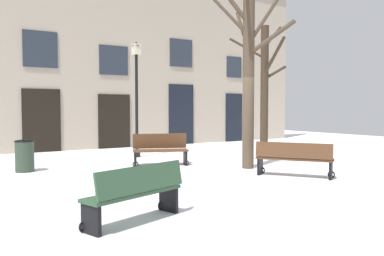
% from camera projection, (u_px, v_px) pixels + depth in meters
% --- Properties ---
extents(ground_plane, '(31.06, 31.06, 0.00)m').
position_uv_depth(ground_plane, '(221.00, 171.00, 10.61)').
color(ground_plane, white).
extents(building_facade, '(19.41, 0.60, 8.33)m').
position_uv_depth(building_facade, '(115.00, 47.00, 16.71)').
color(building_facade, tan).
rests_on(building_facade, ground).
extents(tree_right_of_center, '(2.08, 1.93, 5.35)m').
position_uv_depth(tree_right_of_center, '(248.00, 64.00, 10.96)').
color(tree_right_of_center, '#4C3D2D').
rests_on(tree_right_of_center, ground).
extents(tree_left_of_center, '(2.17, 2.45, 4.93)m').
position_uv_depth(tree_left_of_center, '(265.00, 84.00, 15.03)').
color(tree_left_of_center, '#382B1E').
rests_on(tree_left_of_center, ground).
extents(streetlamp, '(0.30, 0.30, 3.88)m').
position_uv_depth(streetlamp, '(137.00, 87.00, 13.49)').
color(streetlamp, black).
rests_on(streetlamp, ground).
extents(litter_bin, '(0.50, 0.50, 0.82)m').
position_uv_depth(litter_bin, '(25.00, 156.00, 10.46)').
color(litter_bin, '#2D3D2D').
rests_on(litter_bin, ground).
extents(bench_back_to_back_right, '(1.70, 0.93, 0.86)m').
position_uv_depth(bench_back_to_back_right, '(136.00, 193.00, 5.82)').
color(bench_back_to_back_right, '#2D4C33').
rests_on(bench_back_to_back_right, ground).
extents(bench_near_center_tree, '(1.39, 1.75, 0.85)m').
position_uv_depth(bench_near_center_tree, '(294.00, 159.00, 9.67)').
color(bench_near_center_tree, '#51331E').
rests_on(bench_near_center_tree, ground).
extents(bench_back_to_back_left, '(1.65, 1.04, 0.92)m').
position_uv_depth(bench_back_to_back_left, '(160.00, 150.00, 11.64)').
color(bench_back_to_back_left, '#51331E').
rests_on(bench_back_to_back_left, ground).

